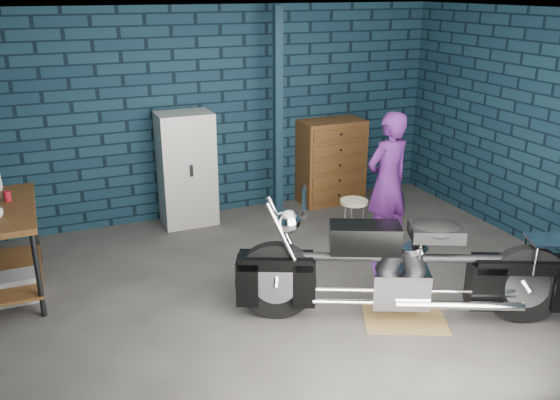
# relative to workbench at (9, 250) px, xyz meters

# --- Properties ---
(ground) EXTENTS (6.00, 6.00, 0.00)m
(ground) POSITION_rel_workbench_xyz_m (2.68, -1.10, -0.46)
(ground) COLOR #55524F
(ground) RESTS_ON ground
(room_walls) EXTENTS (6.02, 5.01, 2.71)m
(room_walls) POSITION_rel_workbench_xyz_m (2.68, -0.55, 1.45)
(room_walls) COLOR #102638
(room_walls) RESTS_ON ground
(support_post) EXTENTS (0.10, 0.10, 2.70)m
(support_post) POSITION_rel_workbench_xyz_m (3.23, 0.85, 0.90)
(support_post) COLOR #102532
(support_post) RESTS_ON ground
(workbench) EXTENTS (0.60, 1.40, 0.91)m
(workbench) POSITION_rel_workbench_xyz_m (0.00, 0.00, 0.00)
(workbench) COLOR brown
(workbench) RESTS_ON ground
(drip_mat) EXTENTS (0.92, 0.82, 0.01)m
(drip_mat) POSITION_rel_workbench_xyz_m (3.34, -1.96, -0.45)
(drip_mat) COLOR olive
(drip_mat) RESTS_ON ground
(motorcycle) EXTENTS (2.72, 1.76, 1.17)m
(motorcycle) POSITION_rel_workbench_xyz_m (3.34, -1.96, 0.13)
(motorcycle) COLOR black
(motorcycle) RESTS_ON ground
(person) EXTENTS (0.66, 0.50, 1.62)m
(person) POSITION_rel_workbench_xyz_m (4.02, -0.50, 0.36)
(person) COLOR #4F1C6B
(person) RESTS_ON ground
(storage_bin) EXTENTS (0.43, 0.30, 0.27)m
(storage_bin) POSITION_rel_workbench_xyz_m (0.02, -0.19, -0.32)
(storage_bin) COLOR gray
(storage_bin) RESTS_ON ground
(locker) EXTENTS (0.68, 0.48, 1.45)m
(locker) POSITION_rel_workbench_xyz_m (2.10, 1.13, 0.27)
(locker) COLOR silver
(locker) RESTS_ON ground
(tool_chest) EXTENTS (0.88, 0.49, 1.18)m
(tool_chest) POSITION_rel_workbench_xyz_m (4.16, 1.13, 0.13)
(tool_chest) COLOR brown
(tool_chest) RESTS_ON ground
(shop_stool) EXTENTS (0.33, 0.33, 0.59)m
(shop_stool) POSITION_rel_workbench_xyz_m (3.68, -0.36, -0.16)
(shop_stool) COLOR #BDB48F
(shop_stool) RESTS_ON ground
(mug_red) EXTENTS (0.08, 0.08, 0.10)m
(mug_red) POSITION_rel_workbench_xyz_m (0.05, 0.16, 0.51)
(mug_red) COLOR maroon
(mug_red) RESTS_ON workbench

